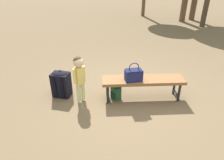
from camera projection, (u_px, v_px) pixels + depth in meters
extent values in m
plane|color=brown|center=(125.00, 97.00, 4.14)|extent=(40.00, 40.00, 0.00)
cube|color=brown|center=(143.00, 80.00, 3.90)|extent=(1.62, 0.50, 0.06)
cylinder|color=black|center=(108.00, 95.00, 3.84)|extent=(0.05, 0.05, 0.39)
cylinder|color=black|center=(107.00, 87.00, 4.09)|extent=(0.05, 0.05, 0.39)
cylinder|color=black|center=(179.00, 93.00, 3.91)|extent=(0.05, 0.05, 0.39)
cylinder|color=black|center=(174.00, 86.00, 4.16)|extent=(0.05, 0.05, 0.39)
cylinder|color=black|center=(108.00, 95.00, 4.01)|extent=(0.06, 0.28, 0.04)
cylinder|color=black|center=(176.00, 93.00, 4.08)|extent=(0.06, 0.28, 0.04)
cube|color=#191E4C|center=(134.00, 75.00, 3.76)|extent=(0.35, 0.24, 0.22)
cube|color=#131639|center=(134.00, 70.00, 3.71)|extent=(0.32, 0.24, 0.02)
torus|color=#191E4C|center=(134.00, 68.00, 3.69)|extent=(0.20, 0.06, 0.20)
cylinder|color=#CCCC8C|center=(83.00, 92.00, 3.93)|extent=(0.08, 0.08, 0.40)
cylinder|color=#CCCC8C|center=(79.00, 93.00, 3.87)|extent=(0.08, 0.08, 0.40)
ellipsoid|color=white|center=(84.00, 100.00, 4.00)|extent=(0.10, 0.10, 0.04)
ellipsoid|color=white|center=(80.00, 102.00, 3.94)|extent=(0.10, 0.10, 0.04)
cube|color=#E5CC66|center=(79.00, 76.00, 3.73)|extent=(0.19, 0.19, 0.34)
cylinder|color=#E5CC66|center=(84.00, 73.00, 3.78)|extent=(0.06, 0.06, 0.29)
cylinder|color=#E5CC66|center=(75.00, 76.00, 3.66)|extent=(0.06, 0.06, 0.29)
sphere|color=beige|center=(78.00, 62.00, 3.60)|extent=(0.19, 0.19, 0.19)
sphere|color=#3F2819|center=(78.00, 61.00, 3.60)|extent=(0.18, 0.18, 0.18)
cube|color=black|center=(61.00, 85.00, 4.07)|extent=(0.39, 0.32, 0.51)
ellipsoid|color=black|center=(60.00, 74.00, 3.95)|extent=(0.37, 0.31, 0.12)
cube|color=black|center=(65.00, 85.00, 4.23)|extent=(0.25, 0.08, 0.23)
cube|color=black|center=(55.00, 88.00, 3.96)|extent=(0.06, 0.03, 0.43)
cube|color=black|center=(62.00, 88.00, 3.93)|extent=(0.06, 0.03, 0.43)
torus|color=black|center=(60.00, 72.00, 3.93)|extent=(0.03, 0.08, 0.08)
cube|color=#1E4C2D|center=(116.00, 92.00, 4.03)|extent=(0.22, 0.23, 0.27)
ellipsoid|color=#1E4C2D|center=(116.00, 87.00, 3.97)|extent=(0.21, 0.22, 0.06)
cube|color=#13311D|center=(113.00, 95.00, 4.01)|extent=(0.09, 0.11, 0.12)
cube|color=#13311D|center=(120.00, 92.00, 4.04)|extent=(0.03, 0.03, 0.23)
cube|color=#13311D|center=(118.00, 90.00, 4.10)|extent=(0.03, 0.03, 0.23)
torus|color=#B2B2B7|center=(116.00, 86.00, 3.96)|extent=(0.04, 0.03, 0.04)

